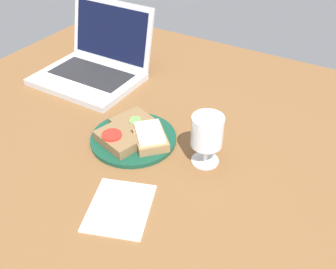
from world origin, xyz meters
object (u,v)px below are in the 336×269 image
at_px(sandwich_with_cucumber, 132,122).
at_px(laptop, 94,66).
at_px(sandwich_with_tomato, 117,139).
at_px(sandwich_with_cheese, 150,136).
at_px(napkin, 120,208).
at_px(plate, 133,138).
at_px(wine_glass, 207,134).

distance_m(sandwich_with_cucumber, laptop, 0.33).
relative_size(sandwich_with_tomato, sandwich_with_cheese, 0.95).
xyz_separation_m(sandwich_with_tomato, sandwich_with_cucumber, (-0.01, 0.08, -0.00)).
distance_m(sandwich_with_cucumber, napkin, 0.28).
bearing_deg(laptop, plate, -35.13).
distance_m(sandwich_with_cheese, napkin, 0.22).
bearing_deg(plate, laptop, 144.87).
distance_m(plate, napkin, 0.23).
relative_size(sandwich_with_cucumber, wine_glass, 0.90).
xyz_separation_m(wine_glass, napkin, (-0.09, -0.23, -0.08)).
bearing_deg(napkin, plate, 117.78).
relative_size(plate, sandwich_with_cucumber, 1.92).
bearing_deg(wine_glass, laptop, 158.93).
bearing_deg(napkin, laptop, 134.53).
height_order(sandwich_with_cucumber, wine_glass, wine_glass).
distance_m(sandwich_with_cheese, wine_glass, 0.16).
distance_m(plate, wine_glass, 0.21).
relative_size(wine_glass, napkin, 0.85).
distance_m(wine_glass, laptop, 0.54).
height_order(wine_glass, laptop, laptop).
height_order(sandwich_with_cucumber, napkin, sandwich_with_cucumber).
xyz_separation_m(plate, napkin, (0.11, -0.20, -0.00)).
relative_size(plate, wine_glass, 1.72).
height_order(plate, napkin, plate).
relative_size(sandwich_with_tomato, wine_glass, 0.99).
relative_size(plate, sandwich_with_cheese, 1.65).
xyz_separation_m(sandwich_with_cucumber, wine_glass, (0.22, -0.02, 0.06)).
distance_m(plate, sandwich_with_cheese, 0.05).
relative_size(sandwich_with_cucumber, napkin, 0.76).
bearing_deg(sandwich_with_cheese, laptop, 149.40).
bearing_deg(plate, sandwich_with_cheese, 8.38).
bearing_deg(laptop, sandwich_with_cheese, -30.60).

